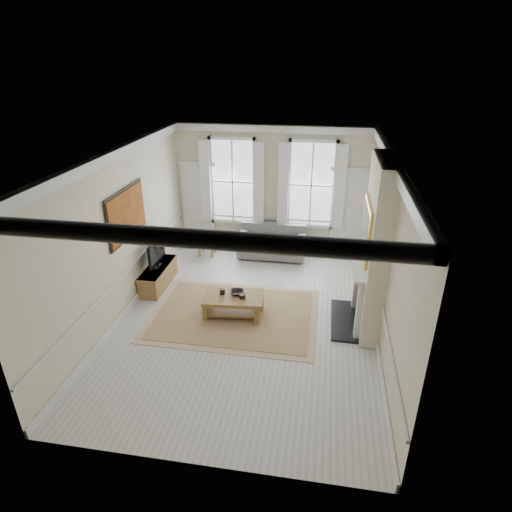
% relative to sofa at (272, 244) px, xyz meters
% --- Properties ---
extents(floor, '(7.20, 7.20, 0.00)m').
position_rel_sofa_xyz_m(floor, '(-0.10, -3.11, -0.35)').
color(floor, '#B7B5AD').
rests_on(floor, ground).
extents(ceiling, '(7.20, 7.20, 0.00)m').
position_rel_sofa_xyz_m(ceiling, '(-0.10, -3.11, 3.05)').
color(ceiling, white).
rests_on(ceiling, back_wall).
extents(back_wall, '(5.20, 0.00, 5.20)m').
position_rel_sofa_xyz_m(back_wall, '(-0.10, 0.49, 1.35)').
color(back_wall, beige).
rests_on(back_wall, floor).
extents(left_wall, '(0.00, 7.20, 7.20)m').
position_rel_sofa_xyz_m(left_wall, '(-2.70, -3.11, 1.35)').
color(left_wall, beige).
rests_on(left_wall, floor).
extents(right_wall, '(0.00, 7.20, 7.20)m').
position_rel_sofa_xyz_m(right_wall, '(2.50, -3.11, 1.35)').
color(right_wall, beige).
rests_on(right_wall, floor).
extents(window_left, '(1.26, 0.20, 2.20)m').
position_rel_sofa_xyz_m(window_left, '(-1.15, 0.44, 1.55)').
color(window_left, '#B2BCC6').
rests_on(window_left, back_wall).
extents(window_right, '(1.26, 0.20, 2.20)m').
position_rel_sofa_xyz_m(window_right, '(0.95, 0.44, 1.55)').
color(window_right, '#B2BCC6').
rests_on(window_right, back_wall).
extents(door_left, '(0.90, 0.08, 2.30)m').
position_rel_sofa_xyz_m(door_left, '(-2.15, 0.45, 0.80)').
color(door_left, silver).
rests_on(door_left, floor).
extents(door_right, '(0.90, 0.08, 2.30)m').
position_rel_sofa_xyz_m(door_right, '(1.95, 0.45, 0.80)').
color(door_right, silver).
rests_on(door_right, floor).
extents(painting, '(0.05, 1.66, 1.06)m').
position_rel_sofa_xyz_m(painting, '(-2.66, -2.81, 1.70)').
color(painting, '#AA5F1D').
rests_on(painting, left_wall).
extents(chimney_breast, '(0.35, 1.70, 3.38)m').
position_rel_sofa_xyz_m(chimney_breast, '(2.32, -2.91, 1.35)').
color(chimney_breast, beige).
rests_on(chimney_breast, floor).
extents(hearth, '(0.55, 1.50, 0.05)m').
position_rel_sofa_xyz_m(hearth, '(1.90, -2.91, -0.33)').
color(hearth, black).
rests_on(hearth, floor).
extents(fireplace, '(0.21, 1.45, 1.33)m').
position_rel_sofa_xyz_m(fireplace, '(2.10, -2.91, 0.38)').
color(fireplace, silver).
rests_on(fireplace, floor).
extents(mirror, '(0.06, 1.26, 1.06)m').
position_rel_sofa_xyz_m(mirror, '(2.11, -2.91, 1.70)').
color(mirror, gold).
rests_on(mirror, chimney_breast).
extents(sofa, '(1.78, 0.86, 0.84)m').
position_rel_sofa_xyz_m(sofa, '(0.00, 0.00, 0.00)').
color(sofa, '#575755').
rests_on(sofa, floor).
extents(side_table, '(0.46, 0.46, 0.52)m').
position_rel_sofa_xyz_m(side_table, '(-1.77, -0.23, 0.06)').
color(side_table, brown).
rests_on(side_table, floor).
extents(rug, '(3.50, 2.60, 0.02)m').
position_rel_sofa_xyz_m(rug, '(-0.41, -3.06, -0.34)').
color(rug, '#9B7850').
rests_on(rug, floor).
extents(coffee_table, '(1.30, 0.83, 0.46)m').
position_rel_sofa_xyz_m(coffee_table, '(-0.41, -3.06, 0.03)').
color(coffee_table, brown).
rests_on(coffee_table, rug).
extents(ceramic_pot_a, '(0.11, 0.11, 0.11)m').
position_rel_sofa_xyz_m(ceramic_pot_a, '(-0.66, -3.01, 0.17)').
color(ceramic_pot_a, black).
rests_on(ceramic_pot_a, coffee_table).
extents(ceramic_pot_b, '(0.13, 0.13, 0.09)m').
position_rel_sofa_xyz_m(ceramic_pot_b, '(-0.21, -3.11, 0.16)').
color(ceramic_pot_b, black).
rests_on(ceramic_pot_b, coffee_table).
extents(bowl, '(0.30, 0.30, 0.07)m').
position_rel_sofa_xyz_m(bowl, '(-0.36, -2.96, 0.15)').
color(bowl, black).
rests_on(bowl, coffee_table).
extents(tv_stand, '(0.45, 1.40, 0.50)m').
position_rel_sofa_xyz_m(tv_stand, '(-2.44, -2.10, -0.10)').
color(tv_stand, brown).
rests_on(tv_stand, floor).
extents(tv, '(0.08, 0.90, 0.68)m').
position_rel_sofa_xyz_m(tv, '(-2.42, -2.10, 0.54)').
color(tv, black).
rests_on(tv, tv_stand).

